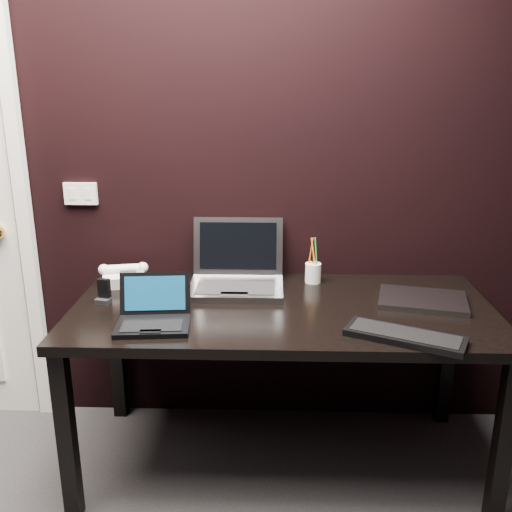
{
  "coord_description": "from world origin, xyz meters",
  "views": [
    {
      "loc": [
        0.26,
        -0.75,
        1.62
      ],
      "look_at": [
        0.19,
        1.35,
        0.97
      ],
      "focal_mm": 40.0,
      "sensor_mm": 36.0,
      "label": 1
    }
  ],
  "objects_px": {
    "mobile_phone": "(104,294)",
    "pen_cup": "(313,272)",
    "netbook": "(153,316)",
    "closed_laptop": "(423,300)",
    "ext_keyboard": "(405,336)",
    "silver_laptop": "(237,276)",
    "desk_phone": "(124,276)",
    "desk": "(282,323)"
  },
  "relations": [
    {
      "from": "silver_laptop",
      "to": "ext_keyboard",
      "type": "distance_m",
      "value": 0.81
    },
    {
      "from": "closed_laptop",
      "to": "pen_cup",
      "type": "xyz_separation_m",
      "value": [
        -0.43,
        0.24,
        0.04
      ]
    },
    {
      "from": "netbook",
      "to": "pen_cup",
      "type": "distance_m",
      "value": 0.79
    },
    {
      "from": "desk",
      "to": "desk_phone",
      "type": "xyz_separation_m",
      "value": [
        -0.71,
        0.24,
        0.12
      ]
    },
    {
      "from": "closed_laptop",
      "to": "silver_laptop",
      "type": "bearing_deg",
      "value": 168.55
    },
    {
      "from": "desk",
      "to": "mobile_phone",
      "type": "xyz_separation_m",
      "value": [
        -0.73,
        0.01,
        0.12
      ]
    },
    {
      "from": "desk",
      "to": "mobile_phone",
      "type": "distance_m",
      "value": 0.74
    },
    {
      "from": "desk",
      "to": "pen_cup",
      "type": "xyz_separation_m",
      "value": [
        0.14,
        0.29,
        0.13
      ]
    },
    {
      "from": "netbook",
      "to": "ext_keyboard",
      "type": "xyz_separation_m",
      "value": [
        0.91,
        -0.1,
        -0.02
      ]
    },
    {
      "from": "closed_laptop",
      "to": "mobile_phone",
      "type": "xyz_separation_m",
      "value": [
        -1.31,
        -0.04,
        0.03
      ]
    },
    {
      "from": "netbook",
      "to": "ext_keyboard",
      "type": "bearing_deg",
      "value": -6.1
    },
    {
      "from": "silver_laptop",
      "to": "ext_keyboard",
      "type": "bearing_deg",
      "value": -38.94
    },
    {
      "from": "desk",
      "to": "silver_laptop",
      "type": "xyz_separation_m",
      "value": [
        -0.2,
        0.21,
        0.13
      ]
    },
    {
      "from": "ext_keyboard",
      "to": "mobile_phone",
      "type": "relative_size",
      "value": 4.3
    },
    {
      "from": "desk",
      "to": "pen_cup",
      "type": "relative_size",
      "value": 8.12
    },
    {
      "from": "desk",
      "to": "netbook",
      "type": "relative_size",
      "value": 5.91
    },
    {
      "from": "mobile_phone",
      "to": "pen_cup",
      "type": "relative_size",
      "value": 0.48
    },
    {
      "from": "ext_keyboard",
      "to": "pen_cup",
      "type": "distance_m",
      "value": 0.65
    },
    {
      "from": "netbook",
      "to": "closed_laptop",
      "type": "bearing_deg",
      "value": 13.41
    },
    {
      "from": "closed_laptop",
      "to": "pen_cup",
      "type": "height_order",
      "value": "pen_cup"
    },
    {
      "from": "closed_laptop",
      "to": "desk_phone",
      "type": "bearing_deg",
      "value": 171.65
    },
    {
      "from": "netbook",
      "to": "ext_keyboard",
      "type": "distance_m",
      "value": 0.92
    },
    {
      "from": "mobile_phone",
      "to": "netbook",
      "type": "bearing_deg",
      "value": -40.87
    },
    {
      "from": "mobile_phone",
      "to": "desk",
      "type": "bearing_deg",
      "value": -0.92
    },
    {
      "from": "silver_laptop",
      "to": "desk_phone",
      "type": "bearing_deg",
      "value": 176.49
    },
    {
      "from": "ext_keyboard",
      "to": "mobile_phone",
      "type": "height_order",
      "value": "mobile_phone"
    },
    {
      "from": "silver_laptop",
      "to": "desk",
      "type": "bearing_deg",
      "value": -45.96
    },
    {
      "from": "silver_laptop",
      "to": "pen_cup",
      "type": "distance_m",
      "value": 0.35
    },
    {
      "from": "desk_phone",
      "to": "mobile_phone",
      "type": "bearing_deg",
      "value": -96.37
    },
    {
      "from": "desk_phone",
      "to": "pen_cup",
      "type": "relative_size",
      "value": 1.07
    },
    {
      "from": "netbook",
      "to": "desk_phone",
      "type": "relative_size",
      "value": 1.29
    },
    {
      "from": "netbook",
      "to": "mobile_phone",
      "type": "xyz_separation_m",
      "value": [
        -0.25,
        0.21,
        0.0
      ]
    },
    {
      "from": "mobile_phone",
      "to": "pen_cup",
      "type": "distance_m",
      "value": 0.91
    },
    {
      "from": "ext_keyboard",
      "to": "closed_laptop",
      "type": "relative_size",
      "value": 1.1
    },
    {
      "from": "closed_laptop",
      "to": "mobile_phone",
      "type": "height_order",
      "value": "mobile_phone"
    },
    {
      "from": "netbook",
      "to": "mobile_phone",
      "type": "bearing_deg",
      "value": 139.13
    },
    {
      "from": "ext_keyboard",
      "to": "closed_laptop",
      "type": "xyz_separation_m",
      "value": [
        0.15,
        0.35,
        -0.0
      ]
    },
    {
      "from": "silver_laptop",
      "to": "mobile_phone",
      "type": "xyz_separation_m",
      "value": [
        -0.53,
        -0.19,
        -0.02
      ]
    },
    {
      "from": "silver_laptop",
      "to": "mobile_phone",
      "type": "bearing_deg",
      "value": -159.89
    },
    {
      "from": "netbook",
      "to": "silver_laptop",
      "type": "relative_size",
      "value": 0.71
    },
    {
      "from": "desk",
      "to": "closed_laptop",
      "type": "xyz_separation_m",
      "value": [
        0.57,
        0.05,
        0.09
      ]
    },
    {
      "from": "closed_laptop",
      "to": "desk_phone",
      "type": "relative_size",
      "value": 1.76
    }
  ]
}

